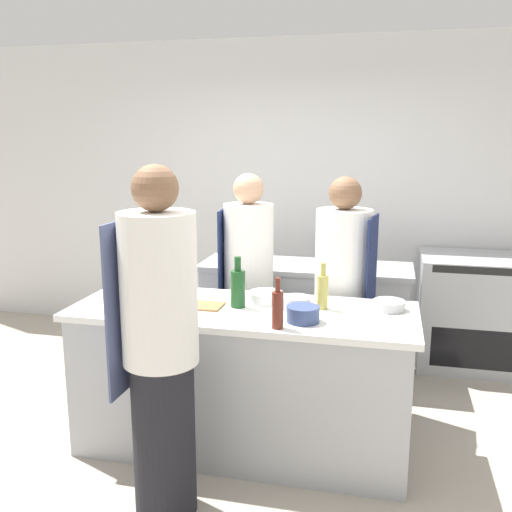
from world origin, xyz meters
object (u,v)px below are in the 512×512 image
at_px(bottle_olive_oil, 124,283).
at_px(bottle_sauce, 137,299).
at_px(bowl_ceramic_blue, 389,305).
at_px(oven_range, 477,311).
at_px(bowl_mixing_large, 303,314).
at_px(bottle_wine, 278,308).
at_px(chef_at_prep_near, 160,347).
at_px(bottle_vinegar, 238,287).
at_px(chef_at_pass_far, 248,287).
at_px(bottle_cooking_oil, 323,291).
at_px(bowl_prep_small, 296,303).
at_px(bowl_wooden_salad, 266,297).
at_px(chef_at_stove, 342,298).

xyz_separation_m(bottle_olive_oil, bottle_sauce, (0.23, -0.30, -0.00)).
bearing_deg(bowl_ceramic_blue, bottle_olive_oil, -175.00).
distance_m(oven_range, bowl_mixing_large, 2.29).
xyz_separation_m(bottle_wine, bottle_sauce, (-0.83, 0.03, -0.01)).
height_order(chef_at_prep_near, bottle_vinegar, chef_at_prep_near).
distance_m(bottle_sauce, bowl_mixing_large, 0.95).
distance_m(chef_at_prep_near, bottle_sauce, 0.54).
relative_size(bottle_wine, bowl_mixing_large, 1.52).
xyz_separation_m(chef_at_pass_far, bottle_wine, (0.43, -1.06, 0.19)).
xyz_separation_m(bottle_vinegar, bowl_ceramic_blue, (0.90, 0.14, -0.09)).
height_order(bottle_vinegar, bottle_wine, bottle_vinegar).
xyz_separation_m(chef_at_pass_far, bottle_cooking_oil, (0.62, -0.65, 0.19)).
distance_m(bottle_olive_oil, bottle_wine, 1.11).
bearing_deg(bottle_vinegar, bottle_olive_oil, 179.90).
distance_m(bottle_sauce, bowl_prep_small, 0.93).
distance_m(chef_at_pass_far, bottle_wine, 1.16).
distance_m(bottle_wine, bottle_sauce, 0.83).
bearing_deg(bottle_vinegar, bottle_wine, -46.82).
bearing_deg(oven_range, bottle_wine, -123.08).
bearing_deg(bottle_sauce, bottle_vinegar, 30.29).
bearing_deg(chef_at_pass_far, bottle_vinegar, -174.80).
xyz_separation_m(chef_at_prep_near, bowl_wooden_salad, (0.35, 0.86, 0.04)).
bearing_deg(chef_at_pass_far, oven_range, -64.97).
height_order(chef_at_prep_near, bowl_prep_small, chef_at_prep_near).
bearing_deg(bottle_cooking_oil, bowl_ceramic_blue, 9.58).
bearing_deg(bowl_mixing_large, bowl_ceramic_blue, 35.74).
xyz_separation_m(bottle_vinegar, bowl_wooden_salad, (0.14, 0.13, -0.09)).
bearing_deg(bowl_wooden_salad, chef_at_stove, 48.54).
xyz_separation_m(bottle_sauce, bowl_mixing_large, (0.95, 0.11, -0.05)).
height_order(chef_at_stove, bottle_cooking_oil, chef_at_stove).
bearing_deg(bottle_cooking_oil, chef_at_stove, 81.93).
bearing_deg(oven_range, bowl_mixing_large, -122.49).
relative_size(chef_at_prep_near, bottle_wine, 6.40).
bearing_deg(chef_at_pass_far, bowl_wooden_salad, -160.30).
bearing_deg(chef_at_stove, bowl_prep_small, -13.16).
xyz_separation_m(chef_at_prep_near, bowl_prep_small, (0.55, 0.76, 0.04)).
distance_m(bottle_olive_oil, bottle_vinegar, 0.75).
bearing_deg(bottle_cooking_oil, bottle_sauce, -159.53).
bearing_deg(bowl_mixing_large, bottle_olive_oil, 170.69).
height_order(bowl_mixing_large, bowl_ceramic_blue, bowl_mixing_large).
relative_size(bowl_ceramic_blue, bowl_wooden_salad, 0.90).
bearing_deg(bowl_wooden_salad, bottle_olive_oil, -171.66).
relative_size(chef_at_prep_near, bowl_mixing_large, 9.71).
height_order(chef_at_stove, bottle_olive_oil, chef_at_stove).
relative_size(bottle_vinegar, bowl_ceramic_blue, 1.62).
bearing_deg(bottle_sauce, bottle_cooking_oil, 20.47).
xyz_separation_m(chef_at_pass_far, bottle_olive_oil, (-0.63, -0.73, 0.18)).
distance_m(chef_at_prep_near, bowl_prep_small, 0.94).
xyz_separation_m(bottle_cooking_oil, bowl_prep_small, (-0.15, -0.05, -0.07)).
xyz_separation_m(oven_range, chef_at_prep_near, (-1.83, -2.43, 0.43)).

